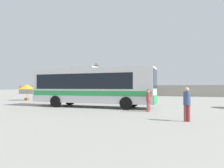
{
  "coord_description": "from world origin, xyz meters",
  "views": [
    {
      "loc": [
        8.3,
        -16.38,
        1.78
      ],
      "look_at": [
        -0.27,
        3.51,
        2.17
      ],
      "focal_mm": 32.16,
      "sensor_mm": 36.0,
      "label": 1
    }
  ],
  "objects_px": {
    "coach_bus_silver_green": "(91,85)",
    "roadside_tree_left": "(102,80)",
    "parked_car_leftmost_red": "(110,92)",
    "parked_car_second_maroon": "(141,93)",
    "attendant_by_bus_door": "(148,99)",
    "vendor_umbrella_secondary_orange": "(27,87)",
    "roadside_tree_midleft": "(143,75)",
    "passenger_waiting_on_apron": "(187,102)",
    "utility_pole_near": "(96,78)"
  },
  "relations": [
    {
      "from": "coach_bus_silver_green",
      "to": "roadside_tree_left",
      "type": "xyz_separation_m",
      "value": [
        -13.91,
        30.27,
        1.75
      ]
    },
    {
      "from": "parked_car_leftmost_red",
      "to": "parked_car_second_maroon",
      "type": "bearing_deg",
      "value": 2.8
    },
    {
      "from": "attendant_by_bus_door",
      "to": "parked_car_leftmost_red",
      "type": "relative_size",
      "value": 0.36
    },
    {
      "from": "vendor_umbrella_secondary_orange",
      "to": "roadside_tree_midleft",
      "type": "distance_m",
      "value": 29.91
    },
    {
      "from": "passenger_waiting_on_apron",
      "to": "parked_car_leftmost_red",
      "type": "relative_size",
      "value": 0.39
    },
    {
      "from": "vendor_umbrella_secondary_orange",
      "to": "roadside_tree_left",
      "type": "height_order",
      "value": "roadside_tree_left"
    },
    {
      "from": "coach_bus_silver_green",
      "to": "vendor_umbrella_secondary_orange",
      "type": "distance_m",
      "value": 13.81
    },
    {
      "from": "vendor_umbrella_secondary_orange",
      "to": "roadside_tree_left",
      "type": "xyz_separation_m",
      "value": [
        -0.96,
        25.47,
        1.86
      ]
    },
    {
      "from": "coach_bus_silver_green",
      "to": "parked_car_leftmost_red",
      "type": "distance_m",
      "value": 23.48
    },
    {
      "from": "vendor_umbrella_secondary_orange",
      "to": "parked_car_leftmost_red",
      "type": "xyz_separation_m",
      "value": [
        5.1,
        17.29,
        -1.1
      ]
    },
    {
      "from": "attendant_by_bus_door",
      "to": "utility_pole_near",
      "type": "bearing_deg",
      "value": 123.77
    },
    {
      "from": "parked_car_second_maroon",
      "to": "utility_pole_near",
      "type": "xyz_separation_m",
      "value": [
        -13.84,
        7.41,
        3.44
      ]
    },
    {
      "from": "parked_car_second_maroon",
      "to": "roadside_tree_left",
      "type": "xyz_separation_m",
      "value": [
        -12.46,
        7.86,
        2.93
      ]
    },
    {
      "from": "attendant_by_bus_door",
      "to": "passenger_waiting_on_apron",
      "type": "distance_m",
      "value": 4.48
    },
    {
      "from": "passenger_waiting_on_apron",
      "to": "parked_car_second_maroon",
      "type": "relative_size",
      "value": 0.4
    },
    {
      "from": "roadside_tree_midleft",
      "to": "parked_car_second_maroon",
      "type": "bearing_deg",
      "value": -78.46
    },
    {
      "from": "utility_pole_near",
      "to": "roadside_tree_midleft",
      "type": "relative_size",
      "value": 1.25
    },
    {
      "from": "parked_car_second_maroon",
      "to": "vendor_umbrella_secondary_orange",
      "type": "bearing_deg",
      "value": -123.15
    },
    {
      "from": "coach_bus_silver_green",
      "to": "parked_car_leftmost_red",
      "type": "xyz_separation_m",
      "value": [
        -7.85,
        22.09,
        -1.21
      ]
    },
    {
      "from": "utility_pole_near",
      "to": "roadside_tree_midleft",
      "type": "height_order",
      "value": "utility_pole_near"
    },
    {
      "from": "coach_bus_silver_green",
      "to": "passenger_waiting_on_apron",
      "type": "relative_size",
      "value": 6.4
    },
    {
      "from": "passenger_waiting_on_apron",
      "to": "vendor_umbrella_secondary_orange",
      "type": "xyz_separation_m",
      "value": [
        -21.44,
        9.74,
        0.86
      ]
    },
    {
      "from": "parked_car_leftmost_red",
      "to": "parked_car_second_maroon",
      "type": "height_order",
      "value": "parked_car_second_maroon"
    },
    {
      "from": "coach_bus_silver_green",
      "to": "roadside_tree_left",
      "type": "height_order",
      "value": "roadside_tree_left"
    },
    {
      "from": "attendant_by_bus_door",
      "to": "parked_car_leftmost_red",
      "type": "bearing_deg",
      "value": 119.76
    },
    {
      "from": "parked_car_second_maroon",
      "to": "roadside_tree_left",
      "type": "distance_m",
      "value": 15.02
    },
    {
      "from": "passenger_waiting_on_apron",
      "to": "parked_car_second_maroon",
      "type": "distance_m",
      "value": 29.1
    },
    {
      "from": "parked_car_second_maroon",
      "to": "passenger_waiting_on_apron",
      "type": "bearing_deg",
      "value": -70.03
    },
    {
      "from": "coach_bus_silver_green",
      "to": "parked_car_leftmost_red",
      "type": "bearing_deg",
      "value": 109.56
    },
    {
      "from": "passenger_waiting_on_apron",
      "to": "utility_pole_near",
      "type": "height_order",
      "value": "utility_pole_near"
    },
    {
      "from": "coach_bus_silver_green",
      "to": "parked_car_second_maroon",
      "type": "distance_m",
      "value": 22.48
    },
    {
      "from": "parked_car_leftmost_red",
      "to": "vendor_umbrella_secondary_orange",
      "type": "bearing_deg",
      "value": -106.45
    },
    {
      "from": "coach_bus_silver_green",
      "to": "vendor_umbrella_secondary_orange",
      "type": "bearing_deg",
      "value": 159.67
    },
    {
      "from": "passenger_waiting_on_apron",
      "to": "coach_bus_silver_green",
      "type": "bearing_deg",
      "value": 149.78
    },
    {
      "from": "passenger_waiting_on_apron",
      "to": "roadside_tree_left",
      "type": "xyz_separation_m",
      "value": [
        -22.39,
        35.21,
        2.72
      ]
    },
    {
      "from": "vendor_umbrella_secondary_orange",
      "to": "coach_bus_silver_green",
      "type": "bearing_deg",
      "value": -20.33
    },
    {
      "from": "attendant_by_bus_door",
      "to": "passenger_waiting_on_apron",
      "type": "xyz_separation_m",
      "value": [
        2.85,
        -3.46,
        0.09
      ]
    },
    {
      "from": "attendant_by_bus_door",
      "to": "roadside_tree_midleft",
      "type": "relative_size",
      "value": 0.25
    },
    {
      "from": "coach_bus_silver_green",
      "to": "roadside_tree_midleft",
      "type": "xyz_separation_m",
      "value": [
        -3.63,
        33.05,
        2.99
      ]
    },
    {
      "from": "coach_bus_silver_green",
      "to": "attendant_by_bus_door",
      "type": "relative_size",
      "value": 7.05
    },
    {
      "from": "roadside_tree_midleft",
      "to": "utility_pole_near",
      "type": "bearing_deg",
      "value": -164.48
    },
    {
      "from": "vendor_umbrella_secondary_orange",
      "to": "utility_pole_near",
      "type": "bearing_deg",
      "value": 95.35
    },
    {
      "from": "vendor_umbrella_secondary_orange",
      "to": "parked_car_leftmost_red",
      "type": "bearing_deg",
      "value": 73.55
    },
    {
      "from": "vendor_umbrella_secondary_orange",
      "to": "parked_car_second_maroon",
      "type": "relative_size",
      "value": 0.54
    },
    {
      "from": "passenger_waiting_on_apron",
      "to": "parked_car_second_maroon",
      "type": "bearing_deg",
      "value": 109.97
    },
    {
      "from": "parked_car_second_maroon",
      "to": "roadside_tree_midleft",
      "type": "xyz_separation_m",
      "value": [
        -2.17,
        10.65,
        4.17
      ]
    },
    {
      "from": "coach_bus_silver_green",
      "to": "roadside_tree_midleft",
      "type": "bearing_deg",
      "value": 96.26
    },
    {
      "from": "coach_bus_silver_green",
      "to": "passenger_waiting_on_apron",
      "type": "height_order",
      "value": "coach_bus_silver_green"
    },
    {
      "from": "parked_car_leftmost_red",
      "to": "utility_pole_near",
      "type": "distance_m",
      "value": 11.28
    },
    {
      "from": "attendant_by_bus_door",
      "to": "roadside_tree_midleft",
      "type": "xyz_separation_m",
      "value": [
        -9.26,
        34.54,
        4.05
      ]
    }
  ]
}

